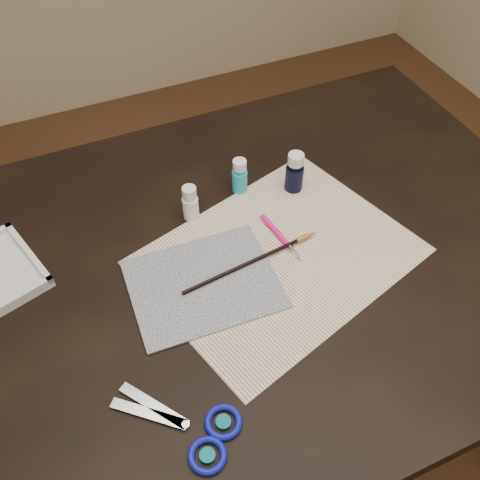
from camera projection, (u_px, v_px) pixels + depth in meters
name	position (u px, v px, depth m)	size (l,w,h in m)	color
ground	(240.00, 423.00, 1.56)	(3.50, 3.50, 0.02)	#422614
table	(240.00, 358.00, 1.27)	(1.30, 0.90, 0.75)	black
paper	(279.00, 256.00, 0.99)	(0.47, 0.36, 0.00)	white
canvas	(203.00, 283.00, 0.95)	(0.26, 0.21, 0.00)	#121B32
paint_bottle_white	(190.00, 203.00, 1.03)	(0.03, 0.03, 0.08)	white
paint_bottle_cyan	(240.00, 176.00, 1.09)	(0.03, 0.03, 0.08)	#24AAC8
paint_bottle_navy	(295.00, 172.00, 1.08)	(0.04, 0.04, 0.09)	black
paintbrush	(253.00, 261.00, 0.97)	(0.29, 0.01, 0.01)	black
craft_knife	(282.00, 238.00, 1.02)	(0.14, 0.01, 0.01)	#FF148C
scissors	(172.00, 425.00, 0.78)	(0.22, 0.11, 0.01)	silver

